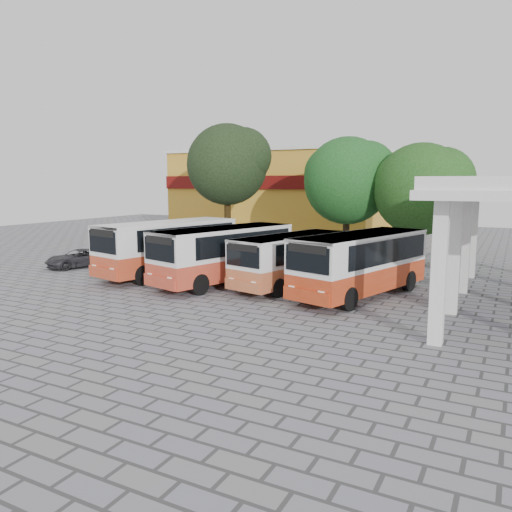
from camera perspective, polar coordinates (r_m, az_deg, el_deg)
The scene contains 10 objects.
ground at distance 22.16m, azimuth 0.15°, elevation -5.21°, with size 90.00×90.00×0.00m, color slate.
shophouse_block at distance 49.72m, azimuth 2.79°, elevation 7.21°, with size 20.40×10.40×8.30m.
bus_far_left at distance 28.48m, azimuth -9.99°, elevation 1.31°, with size 4.33×8.85×3.04m.
bus_centre_left at distance 25.74m, azimuth -3.70°, elevation 0.52°, with size 4.48×8.57×2.92m.
bus_centre_right at distance 25.02m, azimuth 4.05°, elevation -0.12°, with size 3.79×7.64×2.62m.
bus_far_right at distance 23.32m, azimuth 11.91°, elevation -0.50°, with size 4.57×8.54×2.91m.
tree_left at distance 38.41m, azimuth -3.19°, elevation 10.68°, with size 6.42×6.11×9.60m.
tree_middle at distance 35.38m, azimuth 10.55°, elevation 8.77°, with size 6.32×6.02×8.33m.
tree_right at distance 33.54m, azimuth 18.45°, elevation 7.57°, with size 6.15×5.86×7.71m.
parked_car at distance 32.81m, azimuth -19.60°, elevation -0.25°, with size 1.83×3.96×1.10m, color #28272B.
Camera 1 is at (9.96, -19.09, 5.23)m, focal length 35.00 mm.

